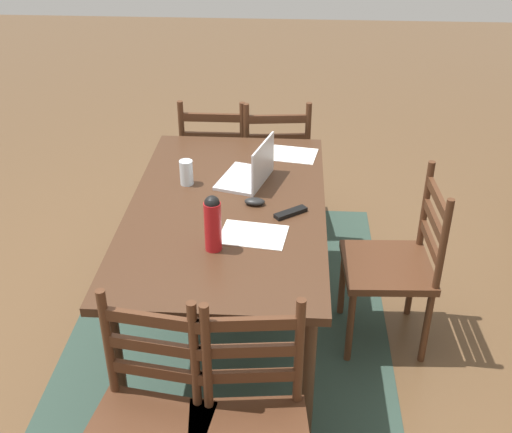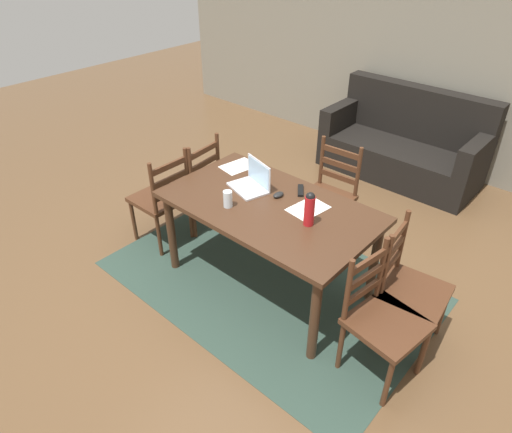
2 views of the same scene
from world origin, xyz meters
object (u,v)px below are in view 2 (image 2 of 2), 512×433
chair_left_far (194,183)px  water_bottle (309,208)px  dining_table (269,214)px  couch (404,146)px  computer_mouse (278,195)px  chair_right_far (408,289)px  drinking_glass (228,199)px  chair_far_head (328,196)px  laptop (253,181)px  chair_left_near (162,199)px  tv_remote (301,190)px  chair_right_near (382,319)px

chair_left_far → water_bottle: water_bottle is taller
dining_table → couch: 2.58m
computer_mouse → dining_table: bearing=-78.4°
chair_right_far → drinking_glass: chair_right_far is taller
chair_far_head → computer_mouse: 0.79m
couch → laptop: 2.50m
chair_far_head → chair_left_near: bearing=-136.8°
dining_table → chair_left_far: 1.15m
chair_far_head → tv_remote: chair_far_head is taller
chair_left_near → laptop: 0.97m
dining_table → chair_right_far: chair_right_far is taller
chair_left_near → chair_right_near: 2.23m
laptop → computer_mouse: size_ratio=3.69×
dining_table → tv_remote: (0.06, 0.31, 0.10)m
chair_left_near → chair_right_far: size_ratio=1.00×
chair_left_far → computer_mouse: 1.14m
dining_table → chair_right_far: 1.15m
water_bottle → chair_left_far: bearing=171.9°
dining_table → water_bottle: (0.38, -0.02, 0.23)m
chair_far_head → couch: size_ratio=0.53×
laptop → tv_remote: 0.39m
chair_left_near → laptop: laptop is taller
tv_remote → chair_right_far: bearing=-43.8°
chair_far_head → laptop: 0.87m
drinking_glass → laptop: bearing=98.3°
chair_left_far → chair_left_near: same height
chair_left_far → chair_far_head: 1.29m
chair_left_far → laptop: bearing=-6.1°
chair_far_head → chair_right_far: (1.11, -0.66, 0.00)m
chair_right_far → dining_table: bearing=-170.4°
dining_table → computer_mouse: (-0.02, 0.14, 0.11)m
dining_table → chair_left_far: chair_left_far is taller
chair_far_head → laptop: (-0.26, -0.74, 0.37)m
chair_right_near → chair_far_head: bearing=137.1°
water_bottle → computer_mouse: water_bottle is taller
chair_far_head → dining_table: bearing=-89.9°
chair_right_far → water_bottle: size_ratio=3.63×
chair_left_far → laptop: size_ratio=2.57×
dining_table → chair_right_far: size_ratio=1.73×
water_bottle → drinking_glass: water_bottle is taller
chair_left_near → water_bottle: water_bottle is taller
chair_left_near → chair_right_far: same height
dining_table → chair_left_near: (-1.11, -0.19, -0.22)m
chair_left_near → chair_right_near: size_ratio=1.00×
couch → drinking_glass: size_ratio=13.75×
chair_right_near → drinking_glass: chair_right_near is taller
dining_table → chair_left_near: 1.15m
couch → computer_mouse: couch is taller
drinking_glass → computer_mouse: 0.42m
chair_right_near → computer_mouse: 1.22m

